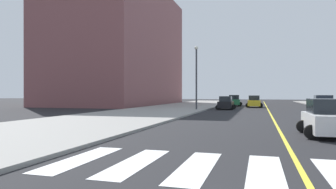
% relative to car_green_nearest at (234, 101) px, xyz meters
% --- Properties ---
extents(sidewalk_kerb_west, '(10.00, 120.00, 0.15)m').
position_rel_car_green_nearest_xyz_m(sidewalk_kerb_west, '(-7.21, -27.17, -0.77)').
color(sidewalk_kerb_west, gray).
rests_on(sidewalk_kerb_west, ground).
extents(crosswalk_paint, '(13.50, 4.00, 0.01)m').
position_rel_car_green_nearest_xyz_m(crosswalk_paint, '(4.99, -43.17, -0.84)').
color(crosswalk_paint, silver).
rests_on(crosswalk_paint, ground).
extents(lane_divider_paint, '(0.16, 80.00, 0.01)m').
position_rel_car_green_nearest_xyz_m(lane_divider_paint, '(4.99, -7.17, -0.84)').
color(lane_divider_paint, yellow).
rests_on(lane_divider_paint, ground).
extents(low_rise_brick_west, '(16.00, 32.00, 21.47)m').
position_rel_car_green_nearest_xyz_m(low_rise_brick_west, '(-21.23, 1.97, 9.89)').
color(low_rise_brick_west, brown).
rests_on(low_rise_brick_west, ground).
extents(car_green_nearest, '(2.63, 4.12, 1.81)m').
position_rel_car_green_nearest_xyz_m(car_green_nearest, '(0.00, 0.00, 0.00)').
color(car_green_nearest, '#236B42').
rests_on(car_green_nearest, ground).
extents(car_yellow_second, '(2.46, 3.93, 1.76)m').
position_rel_car_green_nearest_xyz_m(car_yellow_second, '(3.21, -4.20, -0.03)').
color(car_yellow_second, gold).
rests_on(car_yellow_second, ground).
extents(car_blue_third, '(2.71, 4.24, 1.86)m').
position_rel_car_green_nearest_xyz_m(car_blue_third, '(10.38, -15.81, 0.02)').
color(car_blue_third, '#2D479E').
rests_on(car_blue_third, ground).
extents(car_white_fourth, '(2.52, 3.99, 1.77)m').
position_rel_car_green_nearest_xyz_m(car_white_fourth, '(7.03, -35.38, -0.02)').
color(car_white_fourth, silver).
rests_on(car_white_fourth, ground).
extents(car_black_fifth, '(2.38, 3.80, 1.69)m').
position_rel_car_green_nearest_xyz_m(car_black_fifth, '(-0.18, -11.41, -0.05)').
color(car_black_fifth, black).
rests_on(car_black_fifth, ground).
extents(street_lamp, '(0.44, 0.44, 7.55)m').
position_rel_car_green_nearest_xyz_m(street_lamp, '(-3.27, -15.22, 3.75)').
color(street_lamp, '#38383D').
rests_on(street_lamp, sidewalk_kerb_west).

